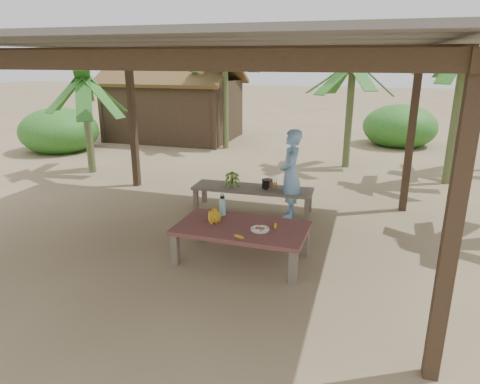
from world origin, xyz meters
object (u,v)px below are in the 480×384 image
(bench, at_px, (252,190))
(cooking_pot, at_px, (267,184))
(plate, at_px, (260,229))
(water_flask, at_px, (222,206))
(woman, at_px, (291,174))
(work_table, at_px, (242,231))
(ripe_banana_bunch, at_px, (210,214))

(bench, height_order, cooking_pot, cooking_pot)
(plate, bearing_deg, water_flask, 148.10)
(bench, relative_size, plate, 8.84)
(cooking_pot, relative_size, woman, 0.12)
(woman, bearing_deg, water_flask, -33.33)
(work_table, distance_m, plate, 0.30)
(bench, distance_m, plate, 2.19)
(cooking_pot, bearing_deg, work_table, -86.34)
(work_table, xyz_separation_m, woman, (0.31, 1.92, 0.35))
(ripe_banana_bunch, distance_m, plate, 0.80)
(work_table, height_order, water_flask, water_flask)
(ripe_banana_bunch, bearing_deg, cooking_pot, 79.35)
(water_flask, xyz_separation_m, cooking_pot, (0.27, 1.69, -0.11))
(ripe_banana_bunch, xyz_separation_m, woman, (0.81, 1.84, 0.19))
(ripe_banana_bunch, bearing_deg, woman, 66.18)
(work_table, distance_m, cooking_pot, 2.04)
(bench, height_order, ripe_banana_bunch, ripe_banana_bunch)
(water_flask, bearing_deg, cooking_pot, 80.93)
(water_flask, bearing_deg, plate, -31.90)
(bench, relative_size, cooking_pot, 11.79)
(bench, height_order, water_flask, water_flask)
(ripe_banana_bunch, xyz_separation_m, plate, (0.78, -0.16, -0.08))
(bench, bearing_deg, ripe_banana_bunch, -94.62)
(work_table, height_order, bench, work_table)
(bench, xyz_separation_m, cooking_pot, (0.27, 0.03, 0.14))
(work_table, bearing_deg, cooking_pot, 95.10)
(plate, height_order, cooking_pot, cooking_pot)
(work_table, xyz_separation_m, cooking_pot, (-0.13, 2.03, 0.09))
(bench, height_order, woman, woman)
(plate, bearing_deg, woman, 89.07)
(work_table, distance_m, water_flask, 0.57)
(water_flask, height_order, cooking_pot, water_flask)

